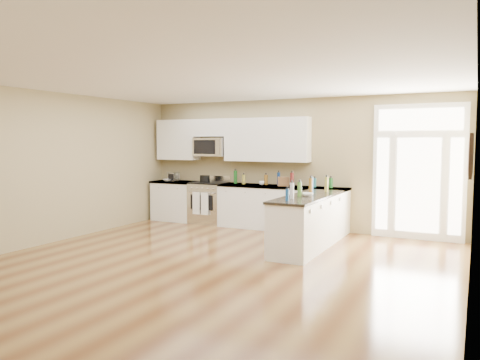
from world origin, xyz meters
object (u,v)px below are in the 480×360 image
object	(u,v)px
kitchen_range	(209,202)
stockpot	(205,178)
toaster_oven	(173,177)
peninsula_cabinet	(308,224)

from	to	relation	value
kitchen_range	stockpot	bearing A→B (deg)	-154.36
stockpot	toaster_oven	bearing A→B (deg)	177.09
peninsula_cabinet	toaster_oven	xyz separation A→B (m)	(-3.86, 1.45, 0.61)
peninsula_cabinet	toaster_oven	bearing A→B (deg)	159.37
stockpot	kitchen_range	bearing A→B (deg)	25.64
stockpot	toaster_oven	world-z (taller)	toaster_oven
peninsula_cabinet	toaster_oven	distance (m)	4.17
peninsula_cabinet	stockpot	size ratio (longest dim) A/B	10.17
stockpot	toaster_oven	xyz separation A→B (m)	(-0.91, 0.05, 0.01)
peninsula_cabinet	toaster_oven	world-z (taller)	toaster_oven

